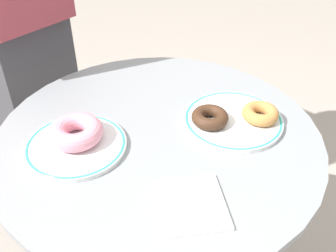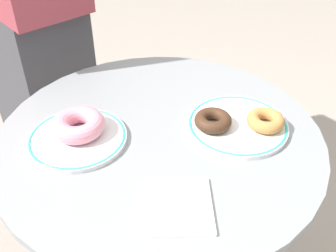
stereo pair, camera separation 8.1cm
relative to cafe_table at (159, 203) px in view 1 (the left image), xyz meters
name	(u,v)px [view 1 (the left image)]	position (x,y,z in m)	size (l,w,h in m)	color
cafe_table	(159,203)	(0.00, 0.00, 0.00)	(0.71, 0.71, 0.71)	gray
plate_left	(76,145)	(-0.17, -0.01, 0.23)	(0.21, 0.21, 0.01)	white
plate_right	(233,120)	(0.17, 0.01, 0.23)	(0.22, 0.22, 0.01)	white
donut_pink_frosted	(76,133)	(-0.17, 0.00, 0.25)	(0.11, 0.11, 0.04)	pink
donut_old_fashioned	(260,112)	(0.23, 0.00, 0.25)	(0.08, 0.08, 0.03)	#BC7F42
donut_chocolate	(210,117)	(0.12, 0.01, 0.25)	(0.08, 0.08, 0.03)	#422819
paper_napkin	(192,204)	(0.03, -0.21, 0.22)	(0.11, 0.13, 0.01)	white
person_figure	(0,20)	(-0.37, 0.47, 0.32)	(0.43, 0.47, 1.63)	#3D3D42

